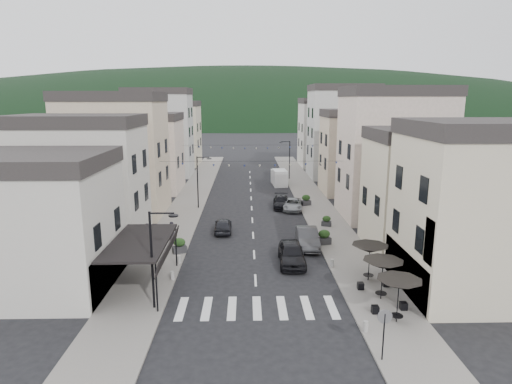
# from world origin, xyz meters

# --- Properties ---
(ground) EXTENTS (700.00, 700.00, 0.00)m
(ground) POSITION_xyz_m (0.00, 0.00, 0.00)
(ground) COLOR black
(ground) RESTS_ON ground
(sidewalk_left) EXTENTS (4.00, 76.00, 0.12)m
(sidewalk_left) POSITION_xyz_m (-7.50, 32.00, 0.06)
(sidewalk_left) COLOR slate
(sidewalk_left) RESTS_ON ground
(sidewalk_right) EXTENTS (4.00, 76.00, 0.12)m
(sidewalk_right) POSITION_xyz_m (7.50, 32.00, 0.06)
(sidewalk_right) COLOR slate
(sidewalk_right) RESTS_ON ground
(hill_backdrop) EXTENTS (640.00, 360.00, 70.00)m
(hill_backdrop) POSITION_xyz_m (0.00, 300.00, 0.00)
(hill_backdrop) COLOR black
(hill_backdrop) RESTS_ON ground
(boutique_building) EXTENTS (12.00, 8.00, 8.00)m
(boutique_building) POSITION_xyz_m (-15.50, 5.00, 4.00)
(boutique_building) COLOR beige
(boutique_building) RESTS_ON ground
(bistro_building) EXTENTS (10.00, 8.00, 10.00)m
(bistro_building) POSITION_xyz_m (14.50, 4.00, 5.00)
(bistro_building) COLOR beige
(bistro_building) RESTS_ON ground
(boutique_awning) EXTENTS (3.77, 7.50, 3.28)m
(boutique_awning) POSITION_xyz_m (-7.25, 5.00, 3.11)
(boutique_awning) COLOR black
(boutique_awning) RESTS_ON ground
(buildings_row_left) EXTENTS (10.20, 54.16, 14.00)m
(buildings_row_left) POSITION_xyz_m (-14.50, 37.75, 6.12)
(buildings_row_left) COLOR beige
(buildings_row_left) RESTS_ON ground
(buildings_row_right) EXTENTS (10.20, 54.16, 14.50)m
(buildings_row_right) POSITION_xyz_m (14.50, 36.59, 6.32)
(buildings_row_right) COLOR beige
(buildings_row_right) RESTS_ON ground
(cafe_terrace) EXTENTS (2.50, 8.10, 2.53)m
(cafe_terrace) POSITION_xyz_m (7.70, 2.80, 2.36)
(cafe_terrace) COLOR black
(cafe_terrace) RESTS_ON ground
(streetlamp_left_near) EXTENTS (1.70, 0.56, 6.00)m
(streetlamp_left_near) POSITION_xyz_m (-5.82, 2.00, 3.70)
(streetlamp_left_near) COLOR black
(streetlamp_left_near) RESTS_ON ground
(streetlamp_left_far) EXTENTS (1.70, 0.56, 6.00)m
(streetlamp_left_far) POSITION_xyz_m (-5.82, 26.00, 3.70)
(streetlamp_left_far) COLOR black
(streetlamp_left_far) RESTS_ON ground
(streetlamp_right_far) EXTENTS (1.70, 0.56, 6.00)m
(streetlamp_right_far) POSITION_xyz_m (5.82, 44.00, 3.70)
(streetlamp_right_far) COLOR black
(streetlamp_right_far) RESTS_ON ground
(traffic_sign) EXTENTS (0.70, 0.07, 2.70)m
(traffic_sign) POSITION_xyz_m (5.80, -3.50, 1.93)
(traffic_sign) COLOR black
(traffic_sign) RESTS_ON ground
(bollards) EXTENTS (11.66, 10.26, 0.60)m
(bollards) POSITION_xyz_m (0.00, 5.50, 0.42)
(bollards) COLOR gray
(bollards) RESTS_ON ground
(bunting_near) EXTENTS (19.00, 0.28, 0.62)m
(bunting_near) POSITION_xyz_m (0.00, 22.00, 5.65)
(bunting_near) COLOR black
(bunting_near) RESTS_ON ground
(bunting_far) EXTENTS (19.00, 0.28, 0.62)m
(bunting_far) POSITION_xyz_m (0.00, 38.00, 5.65)
(bunting_far) COLOR black
(bunting_far) RESTS_ON ground
(parked_car_a) EXTENTS (2.04, 4.86, 1.64)m
(parked_car_a) POSITION_xyz_m (2.80, 8.98, 0.82)
(parked_car_a) COLOR black
(parked_car_a) RESTS_ON ground
(parked_car_b) EXTENTS (1.88, 4.93, 1.61)m
(parked_car_b) POSITION_xyz_m (4.52, 12.73, 0.80)
(parked_car_b) COLOR #37373A
(parked_car_b) RESTS_ON ground
(parked_car_c) EXTENTS (2.54, 4.70, 1.25)m
(parked_car_c) POSITION_xyz_m (4.60, 25.22, 0.63)
(parked_car_c) COLOR gray
(parked_car_c) RESTS_ON ground
(parked_car_d) EXTENTS (2.11, 4.63, 1.31)m
(parked_car_d) POSITION_xyz_m (3.42, 26.25, 0.66)
(parked_car_d) COLOR black
(parked_car_d) RESTS_ON ground
(parked_car_e) EXTENTS (1.69, 3.98, 1.34)m
(parked_car_e) POSITION_xyz_m (-2.80, 17.04, 0.67)
(parked_car_e) COLOR black
(parked_car_e) RESTS_ON ground
(delivery_van) EXTENTS (2.20, 4.86, 2.27)m
(delivery_van) POSITION_xyz_m (4.20, 39.74, 1.12)
(delivery_van) COLOR white
(delivery_van) RESTS_ON ground
(pedestrian_a) EXTENTS (0.79, 0.61, 1.93)m
(pedestrian_a) POSITION_xyz_m (-6.95, 13.50, 1.09)
(pedestrian_a) COLOR black
(pedestrian_a) RESTS_ON sidewalk_left
(pedestrian_b) EXTENTS (0.97, 0.91, 1.59)m
(pedestrian_b) POSITION_xyz_m (-9.20, 14.18, 0.92)
(pedestrian_b) COLOR black
(pedestrian_b) RESTS_ON sidewalk_left
(planter_la) EXTENTS (1.25, 0.99, 1.23)m
(planter_la) POSITION_xyz_m (-6.00, 11.26, 0.72)
(planter_la) COLOR #2D2D2F
(planter_la) RESTS_ON sidewalk_left
(planter_lb) EXTENTS (1.19, 0.95, 1.17)m
(planter_lb) POSITION_xyz_m (-8.16, 15.15, 0.69)
(planter_lb) COLOR #29292B
(planter_lb) RESTS_ON sidewalk_left
(planter_ra) EXTENTS (1.26, 0.89, 1.27)m
(planter_ra) POSITION_xyz_m (6.00, 13.09, 0.74)
(planter_ra) COLOR #2A292C
(planter_ra) RESTS_ON sidewalk_right
(planter_rb) EXTENTS (1.04, 0.78, 1.03)m
(planter_rb) POSITION_xyz_m (7.19, 18.40, 0.62)
(planter_rb) COLOR #292A2C
(planter_rb) RESTS_ON sidewalk_right
(planter_rc) EXTENTS (1.26, 0.98, 1.24)m
(planter_rc) POSITION_xyz_m (6.36, 26.87, 0.72)
(planter_rc) COLOR #323235
(planter_rc) RESTS_ON sidewalk_right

